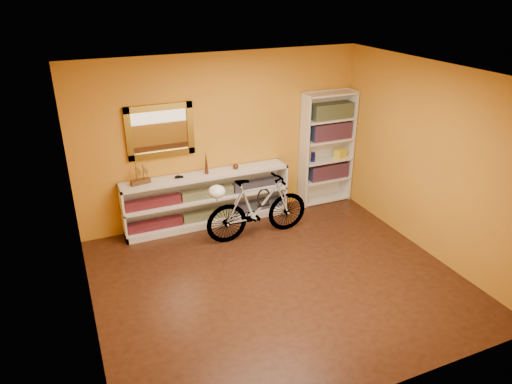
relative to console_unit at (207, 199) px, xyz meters
name	(u,v)px	position (x,y,z in m)	size (l,w,h in m)	color
floor	(277,280)	(0.34, -1.81, -0.43)	(4.50, 4.00, 0.01)	black
ceiling	(282,75)	(0.34, -1.81, 2.18)	(4.50, 4.00, 0.01)	silver
back_wall	(222,139)	(0.34, 0.19, 0.88)	(4.50, 0.01, 2.60)	#C37E1D
left_wall	(78,224)	(-1.92, -1.81, 0.88)	(0.01, 4.00, 2.60)	#C37E1D
right_wall	(430,161)	(2.59, -1.81, 0.88)	(0.01, 4.00, 2.60)	#C37E1D
gilt_mirror	(160,131)	(-0.61, 0.15, 1.12)	(0.98, 0.06, 0.78)	#816017
wall_socket	(275,192)	(1.24, 0.17, -0.17)	(0.09, 0.01, 0.09)	silver
console_unit	(207,199)	(0.00, 0.00, 0.00)	(2.60, 0.35, 0.85)	silver
cd_row_lower	(209,214)	(0.00, -0.02, -0.26)	(2.50, 0.13, 0.14)	black
cd_row_upper	(208,193)	(0.00, -0.02, 0.11)	(2.50, 0.13, 0.14)	navy
model_ship	(140,173)	(-0.98, 0.00, 0.59)	(0.28, 0.11, 0.33)	#442913
toy_car	(179,178)	(-0.42, 0.00, 0.43)	(0.00, 0.00, 0.00)	black
bronze_ornament	(206,162)	(0.01, 0.00, 0.61)	(0.06, 0.06, 0.37)	#4E2A1B
decorative_orb	(236,166)	(0.48, 0.00, 0.47)	(0.09, 0.09, 0.09)	#4E2A1B
bookcase	(327,149)	(2.12, 0.03, 0.52)	(0.90, 0.30, 1.90)	silver
book_row_a	(328,171)	(2.17, 0.03, 0.12)	(0.70, 0.22, 0.26)	maroon
book_row_b	(331,131)	(2.17, 0.03, 0.83)	(0.70, 0.22, 0.28)	maroon
book_row_c	(332,111)	(2.17, 0.03, 1.16)	(0.70, 0.22, 0.25)	#163B4F
travel_mug	(313,157)	(1.85, 0.01, 0.42)	(0.07, 0.07, 0.16)	#16209B
red_tin	(317,114)	(1.92, 0.06, 1.13)	(0.14, 0.14, 0.18)	maroon
yellow_bag	(340,153)	(2.37, -0.01, 0.42)	(0.20, 0.13, 0.15)	yellow
bicycle	(258,207)	(0.56, -0.67, 0.05)	(1.62, 0.42, 0.95)	silver
helmet	(217,192)	(-0.06, -0.66, 0.41)	(0.25, 0.23, 0.19)	white
u_lock	(264,197)	(0.65, -0.67, 0.19)	(0.21, 0.21, 0.02)	black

